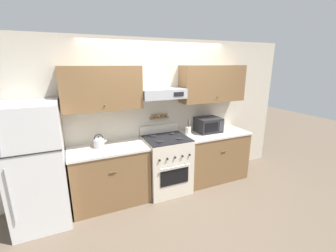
{
  "coord_description": "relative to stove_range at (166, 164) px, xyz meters",
  "views": [
    {
      "loc": [
        -1.41,
        -2.95,
        2.15
      ],
      "look_at": [
        0.02,
        0.26,
        1.17
      ],
      "focal_mm": 24.0,
      "sensor_mm": 36.0,
      "label": 1
    }
  ],
  "objects": [
    {
      "name": "tea_kettle",
      "position": [
        -1.07,
        0.1,
        0.52
      ],
      "size": [
        0.2,
        0.16,
        0.21
      ],
      "color": "#B7B7BC",
      "rests_on": "counter_left"
    },
    {
      "name": "ground_plane",
      "position": [
        0.0,
        -0.3,
        -0.48
      ],
      "size": [
        16.0,
        16.0,
        0.0
      ],
      "primitive_type": "plane",
      "color": "brown"
    },
    {
      "name": "utensil_crock",
      "position": [
        0.47,
        0.1,
        0.51
      ],
      "size": [
        0.1,
        0.1,
        0.3
      ],
      "color": "silver",
      "rests_on": "counter_right"
    },
    {
      "name": "microwave",
      "position": [
        0.91,
        0.12,
        0.57
      ],
      "size": [
        0.44,
        0.37,
        0.27
      ],
      "color": "#232326",
      "rests_on": "counter_right"
    },
    {
      "name": "stove_range",
      "position": [
        0.0,
        0.0,
        0.0
      ],
      "size": [
        0.72,
        0.69,
        1.1
      ],
      "color": "beige",
      "rests_on": "ground_plane"
    },
    {
      "name": "counter_left",
      "position": [
        -0.95,
        0.03,
        -0.02
      ],
      "size": [
        1.18,
        0.64,
        0.92
      ],
      "color": "brown",
      "rests_on": "ground_plane"
    },
    {
      "name": "refrigerator",
      "position": [
        -1.9,
        -0.05,
        0.36
      ],
      "size": [
        0.69,
        0.77,
        1.68
      ],
      "color": "white",
      "rests_on": "ground_plane"
    },
    {
      "name": "counter_right",
      "position": [
        0.99,
        0.03,
        -0.02
      ],
      "size": [
        1.24,
        0.64,
        0.92
      ],
      "color": "brown",
      "rests_on": "ground_plane"
    },
    {
      "name": "wall_back",
      "position": [
        0.01,
        0.31,
        0.96
      ],
      "size": [
        5.2,
        0.46,
        2.55
      ],
      "color": "beige",
      "rests_on": "ground_plane"
    }
  ]
}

